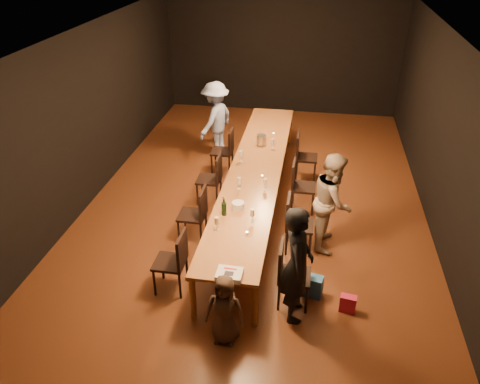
% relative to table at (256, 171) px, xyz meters
% --- Properties ---
extents(ground, '(10.00, 10.00, 0.00)m').
position_rel_table_xyz_m(ground, '(0.00, 0.00, -0.70)').
color(ground, '#421F10').
rests_on(ground, ground).
extents(room_shell, '(6.04, 10.04, 3.02)m').
position_rel_table_xyz_m(room_shell, '(0.00, 0.00, 1.38)').
color(room_shell, black).
rests_on(room_shell, ground).
extents(table, '(0.90, 6.00, 0.75)m').
position_rel_table_xyz_m(table, '(0.00, 0.00, 0.00)').
color(table, brown).
rests_on(table, ground).
extents(chair_right_0, '(0.42, 0.42, 0.93)m').
position_rel_table_xyz_m(chair_right_0, '(0.85, -2.40, -0.24)').
color(chair_right_0, black).
rests_on(chair_right_0, ground).
extents(chair_right_1, '(0.42, 0.42, 0.93)m').
position_rel_table_xyz_m(chair_right_1, '(0.85, -1.20, -0.24)').
color(chair_right_1, black).
rests_on(chair_right_1, ground).
extents(chair_right_2, '(0.42, 0.42, 0.93)m').
position_rel_table_xyz_m(chair_right_2, '(0.85, 0.00, -0.24)').
color(chair_right_2, black).
rests_on(chair_right_2, ground).
extents(chair_right_3, '(0.42, 0.42, 0.93)m').
position_rel_table_xyz_m(chair_right_3, '(0.85, 1.20, -0.24)').
color(chair_right_3, black).
rests_on(chair_right_3, ground).
extents(chair_left_0, '(0.42, 0.42, 0.93)m').
position_rel_table_xyz_m(chair_left_0, '(-0.85, -2.40, -0.24)').
color(chair_left_0, black).
rests_on(chair_left_0, ground).
extents(chair_left_1, '(0.42, 0.42, 0.93)m').
position_rel_table_xyz_m(chair_left_1, '(-0.85, -1.20, -0.24)').
color(chair_left_1, black).
rests_on(chair_left_1, ground).
extents(chair_left_2, '(0.42, 0.42, 0.93)m').
position_rel_table_xyz_m(chair_left_2, '(-0.85, 0.00, -0.24)').
color(chair_left_2, black).
rests_on(chair_left_2, ground).
extents(chair_left_3, '(0.42, 0.42, 0.93)m').
position_rel_table_xyz_m(chair_left_3, '(-0.85, 1.20, -0.24)').
color(chair_left_3, black).
rests_on(chair_left_3, ground).
extents(woman_birthday, '(0.43, 0.62, 1.63)m').
position_rel_table_xyz_m(woman_birthday, '(0.88, -2.61, 0.11)').
color(woman_birthday, black).
rests_on(woman_birthday, ground).
extents(woman_tan, '(0.64, 0.80, 1.57)m').
position_rel_table_xyz_m(woman_tan, '(1.31, -0.95, 0.08)').
color(woman_tan, '#C0A890').
rests_on(woman_tan, ground).
extents(man_blue, '(0.93, 1.19, 1.62)m').
position_rel_table_xyz_m(man_blue, '(-1.15, 2.03, 0.11)').
color(man_blue, '#8EA3DC').
rests_on(man_blue, ground).
extents(child, '(0.48, 0.32, 0.96)m').
position_rel_table_xyz_m(child, '(0.07, -3.18, -0.22)').
color(child, '#433025').
rests_on(child, ground).
extents(gift_bag_red, '(0.23, 0.15, 0.25)m').
position_rel_table_xyz_m(gift_bag_red, '(1.57, -2.45, -0.58)').
color(gift_bag_red, '#CE1F4B').
rests_on(gift_bag_red, ground).
extents(gift_bag_blue, '(0.28, 0.22, 0.31)m').
position_rel_table_xyz_m(gift_bag_blue, '(1.11, -2.22, -0.55)').
color(gift_bag_blue, '#2968B2').
rests_on(gift_bag_blue, ground).
extents(birthday_cake, '(0.32, 0.26, 0.08)m').
position_rel_table_xyz_m(birthday_cake, '(0.08, -2.90, 0.08)').
color(birthday_cake, white).
rests_on(birthday_cake, table).
extents(plate_stack, '(0.19, 0.19, 0.10)m').
position_rel_table_xyz_m(plate_stack, '(-0.08, -1.35, 0.10)').
color(plate_stack, white).
rests_on(plate_stack, table).
extents(champagne_bottle, '(0.09, 0.09, 0.31)m').
position_rel_table_xyz_m(champagne_bottle, '(-0.26, -1.55, 0.20)').
color(champagne_bottle, black).
rests_on(champagne_bottle, table).
extents(ice_bucket, '(0.20, 0.20, 0.20)m').
position_rel_table_xyz_m(ice_bucket, '(-0.03, 1.00, 0.15)').
color(ice_bucket, '#ABACB0').
rests_on(ice_bucket, table).
extents(wineglass_0, '(0.06, 0.06, 0.21)m').
position_rel_table_xyz_m(wineglass_0, '(-0.28, -1.95, 0.15)').
color(wineglass_0, beige).
rests_on(wineglass_0, table).
extents(wineglass_1, '(0.06, 0.06, 0.21)m').
position_rel_table_xyz_m(wineglass_1, '(0.18, -1.66, 0.15)').
color(wineglass_1, beige).
rests_on(wineglass_1, table).
extents(wineglass_2, '(0.06, 0.06, 0.21)m').
position_rel_table_xyz_m(wineglass_2, '(-0.17, -0.76, 0.15)').
color(wineglass_2, silver).
rests_on(wineglass_2, table).
extents(wineglass_3, '(0.06, 0.06, 0.21)m').
position_rel_table_xyz_m(wineglass_3, '(0.25, -0.72, 0.15)').
color(wineglass_3, beige).
rests_on(wineglass_3, table).
extents(wineglass_4, '(0.06, 0.06, 0.21)m').
position_rel_table_xyz_m(wineglass_4, '(-0.30, 0.22, 0.15)').
color(wineglass_4, silver).
rests_on(wineglass_4, table).
extents(wineglass_5, '(0.06, 0.06, 0.21)m').
position_rel_table_xyz_m(wineglass_5, '(0.20, 0.84, 0.15)').
color(wineglass_5, silver).
rests_on(wineglass_5, table).
extents(tealight_near, '(0.05, 0.05, 0.03)m').
position_rel_table_xyz_m(tealight_near, '(0.15, -1.98, 0.06)').
color(tealight_near, '#B2B7B2').
rests_on(tealight_near, table).
extents(tealight_mid, '(0.05, 0.05, 0.03)m').
position_rel_table_xyz_m(tealight_mid, '(0.15, -0.30, 0.06)').
color(tealight_mid, '#B2B7B2').
rests_on(tealight_mid, table).
extents(tealight_far, '(0.05, 0.05, 0.03)m').
position_rel_table_xyz_m(tealight_far, '(0.15, 1.53, 0.06)').
color(tealight_far, '#B2B7B2').
rests_on(tealight_far, table).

